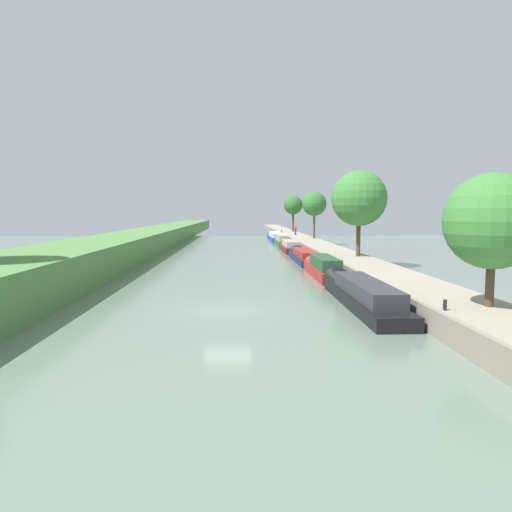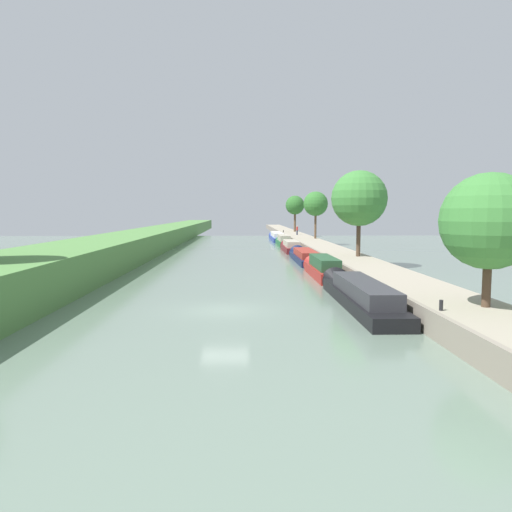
% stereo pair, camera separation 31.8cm
% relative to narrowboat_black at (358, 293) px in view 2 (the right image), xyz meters
% --- Properties ---
extents(ground_plane, '(160.00, 160.00, 0.00)m').
position_rel_narrowboat_black_xyz_m(ground_plane, '(-7.47, -1.66, -0.60)').
color(ground_plane, slate).
extents(right_towpath, '(3.95, 260.00, 1.09)m').
position_rel_narrowboat_black_xyz_m(right_towpath, '(3.43, -1.66, -0.05)').
color(right_towpath, '#9E937F').
rests_on(right_towpath, ground_plane).
extents(stone_quay, '(0.25, 260.00, 1.14)m').
position_rel_narrowboat_black_xyz_m(stone_quay, '(1.33, -1.66, -0.03)').
color(stone_quay, gray).
rests_on(stone_quay, ground_plane).
extents(narrowboat_black, '(2.07, 13.63, 2.12)m').
position_rel_narrowboat_black_xyz_m(narrowboat_black, '(0.00, 0.00, 0.00)').
color(narrowboat_black, black).
rests_on(narrowboat_black, ground_plane).
extents(narrowboat_red, '(1.84, 10.22, 2.15)m').
position_rel_narrowboat_black_xyz_m(narrowboat_red, '(-0.07, 11.70, 0.08)').
color(narrowboat_red, maroon).
rests_on(narrowboat_red, ground_plane).
extents(narrowboat_navy, '(2.05, 12.51, 1.96)m').
position_rel_narrowboat_black_xyz_m(narrowboat_navy, '(-0.01, 23.81, -0.08)').
color(narrowboat_navy, '#141E42').
rests_on(narrowboat_navy, ground_plane).
extents(narrowboat_maroon, '(2.00, 10.65, 2.05)m').
position_rel_narrowboat_black_xyz_m(narrowboat_maroon, '(-0.12, 36.85, -0.01)').
color(narrowboat_maroon, maroon).
rests_on(narrowboat_maroon, ground_plane).
extents(narrowboat_green, '(1.82, 10.33, 2.14)m').
position_rel_narrowboat_black_xyz_m(narrowboat_green, '(-0.13, 48.14, 0.08)').
color(narrowboat_green, '#1E6033').
rests_on(narrowboat_green, ground_plane).
extents(narrowboat_blue, '(2.08, 16.58, 2.12)m').
position_rel_narrowboat_black_xyz_m(narrowboat_blue, '(-0.21, 61.77, 0.02)').
color(narrowboat_blue, '#283D93').
rests_on(narrowboat_blue, ground_plane).
extents(tree_rightbank_near, '(4.16, 4.16, 5.80)m').
position_rel_narrowboat_black_xyz_m(tree_rightbank_near, '(4.02, -6.50, 4.20)').
color(tree_rightbank_near, '#4C3828').
rests_on(tree_rightbank_near, right_towpath).
extents(tree_rightbank_midnear, '(5.10, 5.10, 7.90)m').
position_rel_narrowboat_black_xyz_m(tree_rightbank_midnear, '(4.20, 17.30, 5.83)').
color(tree_rightbank_midnear, '#4C3828').
rests_on(tree_rightbank_midnear, right_towpath).
extents(tree_rightbank_midfar, '(3.77, 3.77, 7.24)m').
position_rel_narrowboat_black_xyz_m(tree_rightbank_midfar, '(4.78, 47.31, 5.82)').
color(tree_rightbank_midfar, brown).
rests_on(tree_rightbank_midfar, right_towpath).
extents(tree_rightbank_far, '(3.92, 3.92, 7.48)m').
position_rel_narrowboat_black_xyz_m(tree_rightbank_far, '(4.48, 73.56, 5.96)').
color(tree_rightbank_far, brown).
rests_on(tree_rightbank_far, right_towpath).
extents(person_walking, '(0.34, 0.34, 1.66)m').
position_rel_narrowboat_black_xyz_m(person_walking, '(3.29, 58.96, 1.36)').
color(person_walking, '#282D42').
rests_on(person_walking, right_towpath).
extents(mooring_bollard_near, '(0.16, 0.16, 0.45)m').
position_rel_narrowboat_black_xyz_m(mooring_bollard_near, '(1.76, -7.22, 0.72)').
color(mooring_bollard_near, black).
rests_on(mooring_bollard_near, right_towpath).
extents(mooring_bollard_far, '(0.16, 0.16, 0.45)m').
position_rel_narrowboat_black_xyz_m(mooring_bollard_far, '(1.76, 69.64, 0.72)').
color(mooring_bollard_far, black).
rests_on(mooring_bollard_far, right_towpath).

